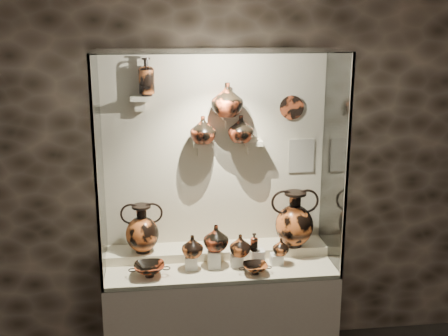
# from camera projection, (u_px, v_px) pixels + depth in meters

# --- Properties ---
(wall_back) EXTENTS (5.00, 0.02, 3.20)m
(wall_back) POSITION_uv_depth(u_px,v_px,m) (215.00, 154.00, 4.30)
(wall_back) COLOR #2B231B
(wall_back) RESTS_ON ground
(plinth) EXTENTS (1.70, 0.60, 0.80)m
(plinth) POSITION_uv_depth(u_px,v_px,m) (220.00, 316.00, 4.31)
(plinth) COLOR beige
(plinth) RESTS_ON floor
(front_tier) EXTENTS (1.68, 0.58, 0.03)m
(front_tier) POSITION_uv_depth(u_px,v_px,m) (220.00, 266.00, 4.20)
(front_tier) COLOR beige
(front_tier) RESTS_ON plinth
(rear_tier) EXTENTS (1.70, 0.25, 0.10)m
(rear_tier) POSITION_uv_depth(u_px,v_px,m) (217.00, 252.00, 4.36)
(rear_tier) COLOR beige
(rear_tier) RESTS_ON plinth
(back_panel) EXTENTS (1.70, 0.03, 1.60)m
(back_panel) POSITION_uv_depth(u_px,v_px,m) (215.00, 154.00, 4.30)
(back_panel) COLOR beige
(back_panel) RESTS_ON plinth
(glass_front) EXTENTS (1.70, 0.01, 1.60)m
(glass_front) POSITION_uv_depth(u_px,v_px,m) (225.00, 176.00, 3.71)
(glass_front) COLOR white
(glass_front) RESTS_ON plinth
(glass_left) EXTENTS (0.01, 0.60, 1.60)m
(glass_left) POSITION_uv_depth(u_px,v_px,m) (99.00, 168.00, 3.90)
(glass_left) COLOR white
(glass_left) RESTS_ON plinth
(glass_right) EXTENTS (0.01, 0.60, 1.60)m
(glass_right) POSITION_uv_depth(u_px,v_px,m) (335.00, 161.00, 4.10)
(glass_right) COLOR white
(glass_right) RESTS_ON plinth
(glass_top) EXTENTS (1.70, 0.60, 0.01)m
(glass_top) POSITION_uv_depth(u_px,v_px,m) (220.00, 51.00, 3.79)
(glass_top) COLOR white
(glass_top) RESTS_ON back_panel
(frame_post_left) EXTENTS (0.02, 0.02, 1.60)m
(frame_post_left) POSITION_uv_depth(u_px,v_px,m) (96.00, 180.00, 3.62)
(frame_post_left) COLOR gray
(frame_post_left) RESTS_ON plinth
(frame_post_right) EXTENTS (0.02, 0.02, 1.60)m
(frame_post_right) POSITION_uv_depth(u_px,v_px,m) (347.00, 171.00, 3.82)
(frame_post_right) COLOR gray
(frame_post_right) RESTS_ON plinth
(pedestal_a) EXTENTS (0.09, 0.09, 0.10)m
(pedestal_a) POSITION_uv_depth(u_px,v_px,m) (191.00, 262.00, 4.11)
(pedestal_a) COLOR silver
(pedestal_a) RESTS_ON front_tier
(pedestal_b) EXTENTS (0.09, 0.09, 0.13)m
(pedestal_b) POSITION_uv_depth(u_px,v_px,m) (214.00, 259.00, 4.12)
(pedestal_b) COLOR silver
(pedestal_b) RESTS_ON front_tier
(pedestal_c) EXTENTS (0.09, 0.09, 0.09)m
(pedestal_c) POSITION_uv_depth(u_px,v_px,m) (237.00, 260.00, 4.15)
(pedestal_c) COLOR silver
(pedestal_c) RESTS_ON front_tier
(pedestal_d) EXTENTS (0.09, 0.09, 0.12)m
(pedestal_d) POSITION_uv_depth(u_px,v_px,m) (258.00, 257.00, 4.17)
(pedestal_d) COLOR silver
(pedestal_d) RESTS_ON front_tier
(pedestal_e) EXTENTS (0.09, 0.09, 0.08)m
(pedestal_e) POSITION_uv_depth(u_px,v_px,m) (276.00, 259.00, 4.19)
(pedestal_e) COLOR silver
(pedestal_e) RESTS_ON front_tier
(bracket_ul) EXTENTS (0.14, 0.12, 0.04)m
(bracket_ul) POSITION_uv_depth(u_px,v_px,m) (140.00, 98.00, 4.04)
(bracket_ul) COLOR beige
(bracket_ul) RESTS_ON back_panel
(bracket_ca) EXTENTS (0.14, 0.12, 0.04)m
(bracket_ca) POSITION_uv_depth(u_px,v_px,m) (203.00, 144.00, 4.19)
(bracket_ca) COLOR beige
(bracket_ca) RESTS_ON back_panel
(bracket_cb) EXTENTS (0.10, 0.12, 0.04)m
(bracket_cb) POSITION_uv_depth(u_px,v_px,m) (229.00, 117.00, 4.16)
(bracket_cb) COLOR beige
(bracket_cb) RESTS_ON back_panel
(bracket_cc) EXTENTS (0.14, 0.12, 0.04)m
(bracket_cc) POSITION_uv_depth(u_px,v_px,m) (253.00, 143.00, 4.24)
(bracket_cc) COLOR beige
(bracket_cc) RESTS_ON back_panel
(amphora_left) EXTENTS (0.34, 0.34, 0.37)m
(amphora_left) POSITION_uv_depth(u_px,v_px,m) (142.00, 228.00, 4.19)
(amphora_left) COLOR #BB5724
(amphora_left) RESTS_ON rear_tier
(amphora_right) EXTENTS (0.37, 0.37, 0.44)m
(amphora_right) POSITION_uv_depth(u_px,v_px,m) (294.00, 219.00, 4.30)
(amphora_right) COLOR #BB5724
(amphora_right) RESTS_ON rear_tier
(jug_a) EXTENTS (0.20, 0.20, 0.16)m
(jug_a) POSITION_uv_depth(u_px,v_px,m) (192.00, 246.00, 4.06)
(jug_a) COLOR #BB5724
(jug_a) RESTS_ON pedestal_a
(jug_b) EXTENTS (0.22, 0.22, 0.19)m
(jug_b) POSITION_uv_depth(u_px,v_px,m) (216.00, 238.00, 4.10)
(jug_b) COLOR #B94220
(jug_b) RESTS_ON pedestal_b
(jug_c) EXTENTS (0.20, 0.20, 0.16)m
(jug_c) POSITION_uv_depth(u_px,v_px,m) (240.00, 245.00, 4.11)
(jug_c) COLOR #BB5724
(jug_c) RESTS_ON pedestal_c
(jug_e) EXTENTS (0.16, 0.16, 0.13)m
(jug_e) POSITION_uv_depth(u_px,v_px,m) (281.00, 247.00, 4.15)
(jug_e) COLOR #BB5724
(jug_e) RESTS_ON pedestal_e
(lekythos_small) EXTENTS (0.07, 0.07, 0.16)m
(lekythos_small) POSITION_uv_depth(u_px,v_px,m) (254.00, 241.00, 4.11)
(lekythos_small) COLOR #B94220
(lekythos_small) RESTS_ON pedestal_d
(kylix_left) EXTENTS (0.32, 0.28, 0.11)m
(kylix_left) POSITION_uv_depth(u_px,v_px,m) (149.00, 269.00, 3.98)
(kylix_left) COLOR #B94220
(kylix_left) RESTS_ON front_tier
(kylix_right) EXTENTS (0.25, 0.21, 0.09)m
(kylix_right) POSITION_uv_depth(u_px,v_px,m) (255.00, 268.00, 4.03)
(kylix_right) COLOR #BB5724
(kylix_right) RESTS_ON front_tier
(lekythos_tall) EXTENTS (0.13, 0.13, 0.31)m
(lekythos_tall) POSITION_uv_depth(u_px,v_px,m) (146.00, 74.00, 4.00)
(lekythos_tall) COLOR #BB5724
(lekythos_tall) RESTS_ON bracket_ul
(ovoid_vase_a) EXTENTS (0.24, 0.24, 0.20)m
(ovoid_vase_a) POSITION_uv_depth(u_px,v_px,m) (203.00, 130.00, 4.11)
(ovoid_vase_a) COLOR #B94220
(ovoid_vase_a) RESTS_ON bracket_ca
(ovoid_vase_b) EXTENTS (0.31, 0.31, 0.24)m
(ovoid_vase_b) POSITION_uv_depth(u_px,v_px,m) (227.00, 100.00, 4.06)
(ovoid_vase_b) COLOR #B94220
(ovoid_vase_b) RESTS_ON bracket_cb
(ovoid_vase_c) EXTENTS (0.24, 0.24, 0.20)m
(ovoid_vase_c) POSITION_uv_depth(u_px,v_px,m) (241.00, 129.00, 4.15)
(ovoid_vase_c) COLOR #B94220
(ovoid_vase_c) RESTS_ON bracket_cc
(wall_plate) EXTENTS (0.18, 0.02, 0.18)m
(wall_plate) POSITION_uv_depth(u_px,v_px,m) (292.00, 108.00, 4.25)
(wall_plate) COLOR #B24723
(wall_plate) RESTS_ON back_panel
(info_placard) EXTENTS (0.20, 0.01, 0.27)m
(info_placard) POSITION_uv_depth(u_px,v_px,m) (301.00, 156.00, 4.37)
(info_placard) COLOR beige
(info_placard) RESTS_ON back_panel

